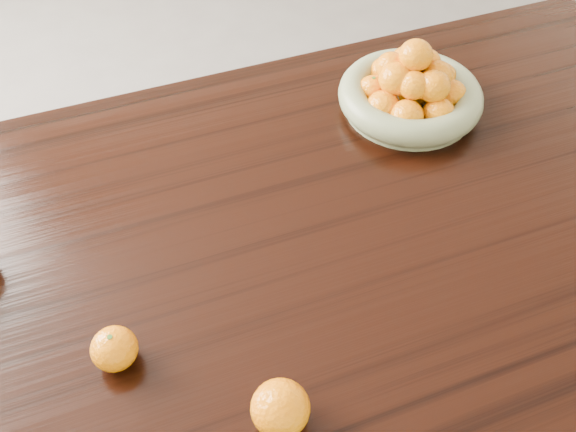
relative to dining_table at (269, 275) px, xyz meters
name	(u,v)px	position (x,y,z in m)	size (l,w,h in m)	color
ground	(275,428)	(0.00, 0.00, -0.66)	(5.00, 5.00, 0.00)	#5F5D5A
dining_table	(269,275)	(0.00, 0.00, 0.00)	(2.00, 1.00, 0.75)	black
fruit_bowl	(411,91)	(0.40, 0.24, 0.14)	(0.30, 0.30, 0.16)	#717858
loose_orange_0	(114,349)	(-0.28, -0.13, 0.12)	(0.07, 0.07, 0.06)	orange
loose_orange_2	(280,408)	(-0.09, -0.30, 0.13)	(0.08, 0.08, 0.08)	orange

